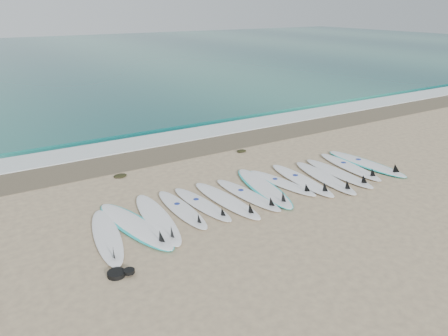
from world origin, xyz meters
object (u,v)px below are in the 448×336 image
surfboard_13 (367,164)px  leash_coil (119,273)px  surfboard_7 (264,188)px  surfboard_0 (107,237)px

surfboard_13 → leash_coil: (-8.09, -1.51, -0.00)m
surfboard_7 → surfboard_0: bearing=-165.5°
surfboard_0 → surfboard_7: bearing=14.4°
surfboard_7 → leash_coil: bearing=-149.3°
surfboard_0 → surfboard_13: (7.86, 0.16, -0.00)m
surfboard_7 → leash_coil: surfboard_7 is taller
surfboard_0 → leash_coil: size_ratio=5.62×
surfboard_7 → surfboard_13: bearing=7.1°
surfboard_7 → surfboard_13: size_ratio=1.04×
surfboard_13 → leash_coil: bearing=-171.9°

